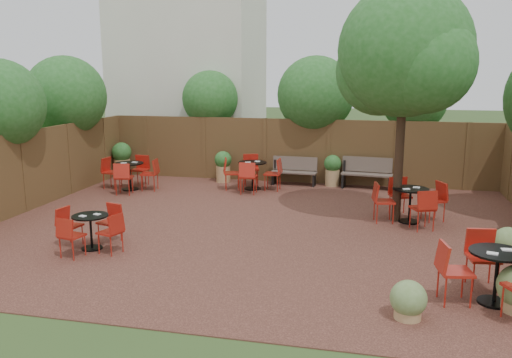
# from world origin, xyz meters

# --- Properties ---
(ground) EXTENTS (80.00, 80.00, 0.00)m
(ground) POSITION_xyz_m (0.00, 0.00, 0.00)
(ground) COLOR #354F23
(ground) RESTS_ON ground
(courtyard_paving) EXTENTS (12.00, 10.00, 0.02)m
(courtyard_paving) POSITION_xyz_m (0.00, 0.00, 0.01)
(courtyard_paving) COLOR #3E2219
(courtyard_paving) RESTS_ON ground
(fence_back) EXTENTS (12.00, 0.08, 2.00)m
(fence_back) POSITION_xyz_m (0.00, 5.00, 1.00)
(fence_back) COLOR #52361E
(fence_back) RESTS_ON ground
(fence_left) EXTENTS (0.08, 10.00, 2.00)m
(fence_left) POSITION_xyz_m (-6.00, 0.00, 1.00)
(fence_left) COLOR #52361E
(fence_left) RESTS_ON ground
(neighbour_building) EXTENTS (5.00, 4.00, 8.00)m
(neighbour_building) POSITION_xyz_m (-4.50, 8.00, 4.00)
(neighbour_building) COLOR silver
(neighbour_building) RESTS_ON ground
(overhang_foliage) EXTENTS (15.78, 10.26, 2.79)m
(overhang_foliage) POSITION_xyz_m (-0.55, 2.79, 2.70)
(overhang_foliage) COLOR #215D1E
(overhang_foliage) RESTS_ON ground
(courtyard_tree) EXTENTS (3.00, 2.94, 5.33)m
(courtyard_tree) POSITION_xyz_m (2.93, 1.20, 3.73)
(courtyard_tree) COLOR black
(courtyard_tree) RESTS_ON courtyard_paving
(park_bench_left) EXTENTS (1.39, 0.50, 0.85)m
(park_bench_left) POSITION_xyz_m (0.01, 4.62, 0.46)
(park_bench_left) COLOR brown
(park_bench_left) RESTS_ON courtyard_paving
(park_bench_right) EXTENTS (1.52, 0.63, 0.91)m
(park_bench_right) POSITION_xyz_m (2.18, 4.62, 0.49)
(park_bench_right) COLOR brown
(park_bench_right) RESTS_ON courtyard_paving
(bistro_tables) EXTENTS (10.50, 8.51, 0.94)m
(bistro_tables) POSITION_xyz_m (0.03, 0.68, 0.48)
(bistro_tables) COLOR black
(bistro_tables) RESTS_ON courtyard_paving
(planters) EXTENTS (11.89, 4.58, 1.15)m
(planters) POSITION_xyz_m (-0.99, 3.66, 0.58)
(planters) COLOR tan
(planters) RESTS_ON courtyard_paving
(low_shrubs) EXTENTS (2.45, 3.39, 0.70)m
(low_shrubs) POSITION_xyz_m (4.27, -2.73, 0.33)
(low_shrubs) COLOR tan
(low_shrubs) RESTS_ON courtyard_paving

